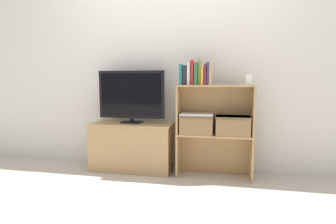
% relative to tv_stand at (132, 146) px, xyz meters
% --- Properties ---
extents(ground_plane, '(16.00, 16.00, 0.00)m').
position_rel_tv_stand_xyz_m(ground_plane, '(0.42, -0.18, -0.26)').
color(ground_plane, '#BCB2A3').
extents(wall_back, '(10.00, 0.05, 2.40)m').
position_rel_tv_stand_xyz_m(wall_back, '(0.42, 0.22, 0.94)').
color(wall_back, silver).
rests_on(wall_back, ground_plane).
extents(tv_stand, '(0.91, 0.38, 0.53)m').
position_rel_tv_stand_xyz_m(tv_stand, '(0.00, 0.00, 0.00)').
color(tv_stand, tan).
rests_on(tv_stand, ground_plane).
extents(tv, '(0.74, 0.14, 0.57)m').
position_rel_tv_stand_xyz_m(tv, '(0.00, -0.00, 0.57)').
color(tv, black).
rests_on(tv, tv_stand).
extents(bookshelf_lower_tier, '(0.76, 0.26, 0.45)m').
position_rel_tv_stand_xyz_m(bookshelf_lower_tier, '(0.90, 0.00, 0.01)').
color(bookshelf_lower_tier, tan).
rests_on(bookshelf_lower_tier, ground_plane).
extents(bookshelf_upper_tier, '(0.76, 0.26, 0.50)m').
position_rel_tv_stand_xyz_m(bookshelf_upper_tier, '(0.90, 0.00, 0.49)').
color(bookshelf_upper_tier, tan).
rests_on(bookshelf_upper_tier, bookshelf_lower_tier).
extents(book_teal, '(0.03, 0.16, 0.21)m').
position_rel_tv_stand_xyz_m(book_teal, '(0.56, -0.08, 0.79)').
color(book_teal, '#1E7075').
rests_on(book_teal, bookshelf_upper_tier).
extents(book_charcoal, '(0.04, 0.14, 0.19)m').
position_rel_tv_stand_xyz_m(book_charcoal, '(0.60, -0.08, 0.78)').
color(book_charcoal, '#232328').
rests_on(book_charcoal, bookshelf_upper_tier).
extents(book_ivory, '(0.03, 0.13, 0.23)m').
position_rel_tv_stand_xyz_m(book_ivory, '(0.64, -0.08, 0.80)').
color(book_ivory, silver).
rests_on(book_ivory, bookshelf_upper_tier).
extents(book_crimson, '(0.03, 0.12, 0.24)m').
position_rel_tv_stand_xyz_m(book_crimson, '(0.67, -0.08, 0.80)').
color(book_crimson, '#B22328').
rests_on(book_crimson, bookshelf_upper_tier).
extents(book_forest, '(0.04, 0.15, 0.22)m').
position_rel_tv_stand_xyz_m(book_forest, '(0.71, -0.08, 0.79)').
color(book_forest, '#286638').
rests_on(book_forest, bookshelf_upper_tier).
extents(book_olive, '(0.02, 0.13, 0.25)m').
position_rel_tv_stand_xyz_m(book_olive, '(0.75, -0.08, 0.81)').
color(book_olive, olive).
rests_on(book_olive, bookshelf_upper_tier).
extents(book_mustard, '(0.03, 0.15, 0.17)m').
position_rel_tv_stand_xyz_m(book_mustard, '(0.77, -0.08, 0.77)').
color(book_mustard, gold).
rests_on(book_mustard, bookshelf_upper_tier).
extents(book_maroon, '(0.02, 0.15, 0.20)m').
position_rel_tv_stand_xyz_m(book_maroon, '(0.80, -0.08, 0.79)').
color(book_maroon, maroon).
rests_on(book_maroon, bookshelf_upper_tier).
extents(book_navy, '(0.02, 0.14, 0.22)m').
position_rel_tv_stand_xyz_m(book_navy, '(0.83, -0.08, 0.79)').
color(book_navy, navy).
rests_on(book_navy, bookshelf_upper_tier).
extents(book_tan, '(0.02, 0.13, 0.25)m').
position_rel_tv_stand_xyz_m(book_tan, '(0.85, -0.08, 0.81)').
color(book_tan, tan).
rests_on(book_tan, bookshelf_upper_tier).
extents(baby_monitor, '(0.05, 0.03, 0.13)m').
position_rel_tv_stand_xyz_m(baby_monitor, '(1.22, -0.05, 0.74)').
color(baby_monitor, white).
rests_on(baby_monitor, bookshelf_upper_tier).
extents(storage_basket_left, '(0.34, 0.23, 0.19)m').
position_rel_tv_stand_xyz_m(storage_basket_left, '(0.72, -0.07, 0.29)').
color(storage_basket_left, '#937047').
rests_on(storage_basket_left, bookshelf_lower_tier).
extents(storage_basket_right, '(0.34, 0.23, 0.19)m').
position_rel_tv_stand_xyz_m(storage_basket_right, '(1.08, -0.07, 0.29)').
color(storage_basket_right, '#937047').
rests_on(storage_basket_right, bookshelf_lower_tier).
extents(laptop, '(0.33, 0.21, 0.02)m').
position_rel_tv_stand_xyz_m(laptop, '(0.72, -0.07, 0.38)').
color(laptop, white).
rests_on(laptop, storage_basket_left).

